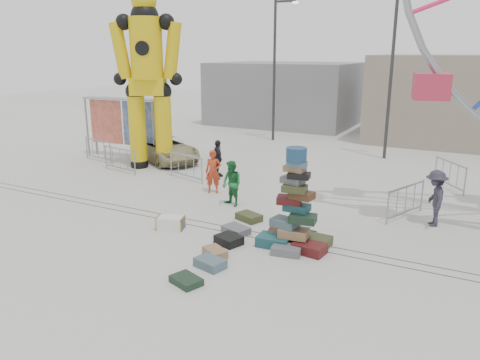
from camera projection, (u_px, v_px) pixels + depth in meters
The scene contains 26 objects.
ground at pixel (192, 234), 13.81m from camera, with size 90.00×90.00×0.00m, color #9E9E99.
track_line_near at pixel (203, 227), 14.32m from camera, with size 40.00×0.04×0.01m, color #47443F.
track_line_far at pixel (210, 223), 14.67m from camera, with size 40.00×0.04×0.01m, color #47443F.
building_left at pixel (287, 93), 34.69m from camera, with size 10.00×8.00×4.40m, color gray.
lamp_post_right at pixel (394, 67), 22.33m from camera, with size 1.41×0.25×8.00m.
lamp_post_left at pixel (276, 64), 27.17m from camera, with size 1.41×0.25×8.00m.
suitcase_tower at pixel (295, 220), 12.74m from camera, with size 1.96×1.75×2.80m.
crash_test_dummy at pixel (148, 74), 20.59m from camera, with size 3.13×1.83×8.09m.
banner_scaffold at pixel (122, 113), 23.06m from camera, with size 4.19×1.06×3.00m.
steamer_trunk at pixel (171, 223), 14.18m from camera, with size 0.81×0.47×0.38m, color silver.
row_case_0 at pixel (249, 217), 14.90m from camera, with size 0.79×0.53×0.22m, color #3B4020.
row_case_1 at pixel (236, 230), 13.86m from camera, with size 0.78×0.54×0.20m, color slate.
row_case_2 at pixel (229, 240), 13.07m from camera, with size 0.70×0.57×0.25m, color black.
row_case_3 at pixel (215, 252), 12.32m from camera, with size 0.68×0.43×0.21m, color #94704B.
row_case_4 at pixel (210, 263), 11.66m from camera, with size 0.74×0.51×0.23m, color #4B606B.
row_case_5 at pixel (186, 280), 10.84m from camera, with size 0.72×0.51×0.17m, color #1A3020.
barricade_dummy_a at pixel (98, 150), 22.83m from camera, with size 2.00×0.10×1.10m, color gray, non-canonical shape.
barricade_dummy_b at pixel (120, 160), 20.77m from camera, with size 2.00×0.10×1.10m, color gray, non-canonical shape.
barricade_dummy_c at pixel (186, 167), 19.52m from camera, with size 2.00×0.10×1.10m, color gray, non-canonical shape.
barricade_wheel_front at pixel (406, 201), 15.03m from camera, with size 2.00×0.10×1.10m, color gray, non-canonical shape.
barricade_wheel_back at pixel (450, 175), 18.26m from camera, with size 2.00×0.10×1.10m, color gray, non-canonical shape.
pedestrian_red at pixel (213, 172), 17.65m from camera, with size 0.60×0.39×1.64m, color #A63217.
pedestrian_green at pixel (232, 184), 16.16m from camera, with size 0.77×0.60×1.59m, color #1A682D.
pedestrian_black at pixel (218, 158), 19.97m from camera, with size 0.93×0.39×1.59m, color black.
pedestrian_grey at pixel (435, 198), 14.29m from camera, with size 1.13×0.65×1.76m, color #262431.
parked_suv at pixel (165, 149), 22.82m from camera, with size 2.03×4.41×1.22m, color tan.
Camera 1 is at (7.23, -10.76, 5.23)m, focal length 35.00 mm.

